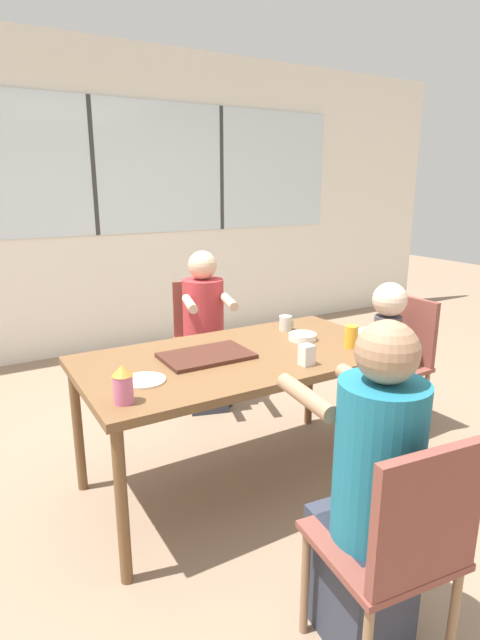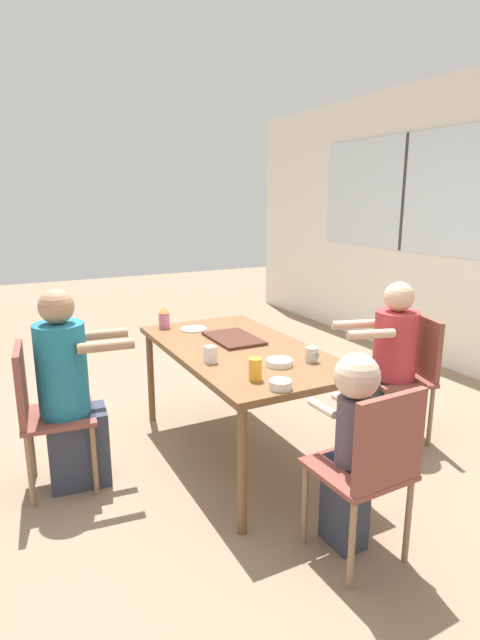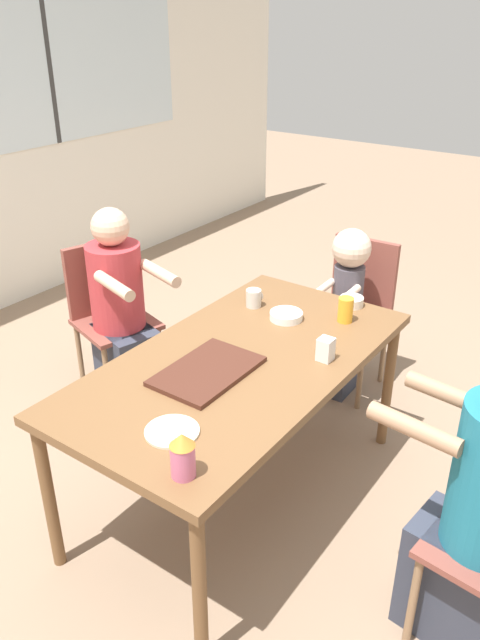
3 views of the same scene
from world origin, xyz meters
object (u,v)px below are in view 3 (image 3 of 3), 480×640
Objects in this scene: person_woman_green_shirt at (478,517)px; sippy_cup at (183,455)px; person_toddler at (345,309)px; bowl_cereal at (286,316)px; coffee_mug at (254,298)px; bowl_white_shallow at (352,301)px; chair_for_man_blue_shirt at (107,306)px; juice_glass at (346,310)px; chair_for_toddler at (356,301)px; person_man_blue_shirt at (122,318)px; milk_carton_small at (326,349)px.

sippy_cup is (-0.57, 0.77, 0.27)m from person_woman_green_shirt.
person_toddler reaches higher than bowl_cereal.
coffee_mug is 0.75× the size of bowl_white_shallow.
coffee_mug is at bearing 113.12° from chair_for_man_blue_shirt.
bowl_white_shallow is at bearing 16.54° from juice_glass.
person_toddler is at bearing 48.87° from person_woman_green_shirt.
chair_for_toddler is 0.83m from bowl_cereal.
person_man_blue_shirt is (-0.05, -0.16, -0.01)m from chair_for_man_blue_shirt.
sippy_cup is (-1.76, -0.31, 0.28)m from person_toddler.
person_toddler is 10.08× the size of milk_carton_small.
sippy_cup is at bearing -174.91° from bowl_white_shallow.
chair_for_man_blue_shirt reaches higher than bowl_cereal.
coffee_mug is 0.48m from bowl_white_shallow.
chair_for_toddler is 0.75m from juice_glass.
person_man_blue_shirt is 11.42× the size of milk_carton_small.
chair_for_man_blue_shirt is 7.62× the size of bowl_white_shallow.
person_woman_green_shirt is at bearing 94.92° from person_man_blue_shirt.
sippy_cup is at bearing -164.45° from bowl_cereal.
person_man_blue_shirt is at bearing 85.09° from person_woman_green_shirt.
milk_carton_small is at bearing 73.82° from person_woman_green_shirt.
person_toddler is 0.62m from juice_glass.
bowl_white_shallow is at bearing 126.99° from person_man_blue_shirt.
person_toddler is at bearing 138.98° from chair_for_man_blue_shirt.
bowl_cereal is (-0.31, 0.18, -0.00)m from bowl_white_shallow.
person_toddler reaches higher than juice_glass.
person_man_blue_shirt is (0.41, 2.06, -0.03)m from person_woman_green_shirt.
sippy_cup reaches higher than chair_for_man_blue_shirt.
person_woman_green_shirt is at bearing -113.86° from coffee_mug.
chair_for_man_blue_shirt is at bearing 30.77° from person_toddler.
person_man_blue_shirt reaches higher than milk_carton_small.
bowl_cereal is at bearing 69.92° from person_woman_green_shirt.
juice_glass is (1.25, 0.08, -0.02)m from sippy_cup.
sippy_cup reaches higher than milk_carton_small.
milk_carton_small is at bearing -165.47° from juice_glass.
person_woman_green_shirt is at bearing -128.63° from juice_glass.
chair_for_toddler is 5.52× the size of sippy_cup.
juice_glass is at bearing -58.95° from bowl_cereal.
chair_for_man_blue_shirt is 1.16m from bowl_cereal.
person_man_blue_shirt is 1.13× the size of person_toddler.
milk_carton_small is at bearing 106.21° from chair_for_toddler.
chair_for_man_blue_shirt is 0.74× the size of person_woman_green_shirt.
person_toddler is (-0.15, -0.01, 0.01)m from chair_for_toddler.
sippy_cup is at bearing 178.79° from milk_carton_small.
bowl_cereal is at bearing 55.52° from milk_carton_small.
person_woman_green_shirt reaches higher than milk_carton_small.
chair_for_man_blue_shirt is at bearing 84.42° from milk_carton_small.
chair_for_man_blue_shirt is 7.41× the size of juice_glass.
person_toddler is 0.68m from bowl_cereal.
person_woman_green_shirt reaches higher than person_man_blue_shirt.
chair_for_toddler is 0.57m from bowl_white_shallow.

